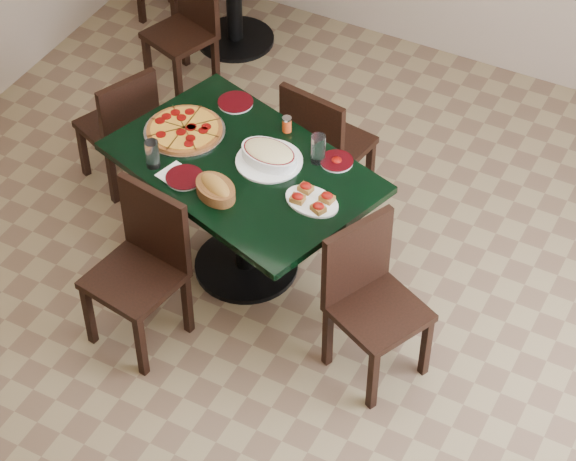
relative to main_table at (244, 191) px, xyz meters
The scene contains 18 objects.
floor 0.72m from the main_table, 47.13° to the right, with size 5.50×5.50×0.00m, color olive.
main_table is the anchor object (origin of this frame).
chair_far 0.65m from the main_table, 77.25° to the left, with size 0.46×0.46×0.87m.
chair_near 0.65m from the main_table, 110.84° to the right, with size 0.47×0.47×0.89m.
chair_right 0.90m from the main_table, 18.21° to the right, with size 0.54×0.54×0.87m.
chair_left 1.02m from the main_table, 163.25° to the left, with size 0.49×0.49×0.80m.
back_chair_near 1.78m from the main_table, 131.09° to the left, with size 0.48×0.48×0.80m.
pepperoni_pizza 0.45m from the main_table, 168.03° to the left, with size 0.43×0.43×0.04m.
lasagna_casserole 0.27m from the main_table, 36.75° to the left, with size 0.35×0.35×0.09m.
bread_basket 0.34m from the main_table, 91.37° to the right, with size 0.29×0.26×0.10m.
bruschetta_platter 0.49m from the main_table, 11.47° to the right, with size 0.32×0.24×0.05m.
side_plate_near 0.36m from the main_table, 131.41° to the right, with size 0.19×0.19×0.02m.
side_plate_far_r 0.52m from the main_table, 29.75° to the left, with size 0.17×0.17×0.03m.
side_plate_far_l 0.54m from the main_table, 123.71° to the left, with size 0.19×0.19×0.02m.
napkin_setting 0.39m from the main_table, 138.78° to the right, with size 0.19×0.19×0.01m.
water_glass_a 0.47m from the main_table, 31.77° to the left, with size 0.08×0.08×0.16m, color silver.
water_glass_b 0.52m from the main_table, 151.23° to the right, with size 0.07×0.07×0.15m, color silver.
pepper_shaker 0.42m from the main_table, 78.03° to the left, with size 0.05×0.05×0.09m.
Camera 1 is at (1.91, -3.39, 4.50)m, focal length 70.00 mm.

